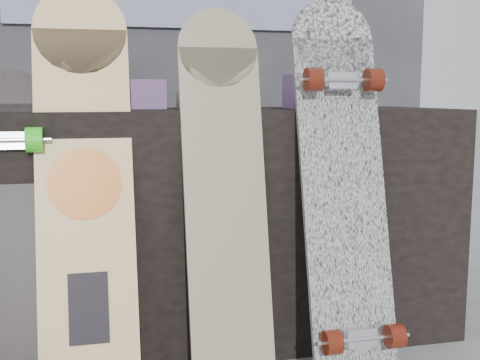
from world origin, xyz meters
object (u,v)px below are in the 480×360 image
object	(u,v)px
vendor_table	(221,222)
longboard_geisha	(85,178)
longboard_celtic	(225,184)
skateboard_dark	(11,233)
longboard_cascadia	(344,179)

from	to	relation	value
vendor_table	longboard_geisha	bearing A→B (deg)	-145.03
longboard_celtic	skateboard_dark	xyz separation A→B (m)	(-0.60, -0.01, -0.11)
longboard_geisha	longboard_cascadia	world-z (taller)	longboard_geisha
vendor_table	longboard_cascadia	distance (m)	0.52
longboard_cascadia	skateboard_dark	xyz separation A→B (m)	(-0.96, 0.03, -0.12)
longboard_celtic	longboard_cascadia	size ratio (longest dim) A/B	0.96
vendor_table	longboard_geisha	world-z (taller)	longboard_geisha
vendor_table	skateboard_dark	bearing A→B (deg)	-152.14
longboard_geisha	longboard_celtic	size ratio (longest dim) A/B	1.05
longboard_celtic	skateboard_dark	world-z (taller)	longboard_celtic
vendor_table	longboard_celtic	xyz separation A→B (m)	(-0.06, -0.34, 0.19)
vendor_table	longboard_celtic	bearing A→B (deg)	-100.13
longboard_cascadia	skateboard_dark	world-z (taller)	longboard_cascadia
vendor_table	longboard_cascadia	size ratio (longest dim) A/B	1.39
skateboard_dark	longboard_celtic	bearing A→B (deg)	0.66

